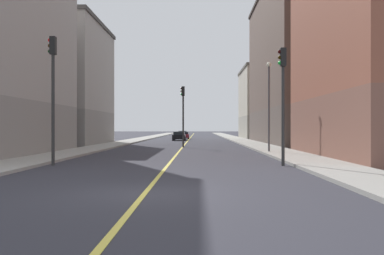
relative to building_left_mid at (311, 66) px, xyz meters
name	(u,v)px	position (x,y,z in m)	size (l,w,h in m)	color
ground_plane	(145,194)	(-14.92, -38.76, -9.24)	(400.00, 400.00, 0.00)	#31313A
sidewalk_left	(241,140)	(-7.28, 10.24, -9.16)	(2.99, 168.00, 0.15)	#9E9B93
sidewalk_right	(134,140)	(-22.56, 10.24, -9.16)	(2.99, 168.00, 0.15)	#9E9B93
lane_center_stripe	(188,141)	(-14.92, 10.24, -9.23)	(0.16, 154.00, 0.01)	#E5D14C
building_left_mid	(311,66)	(0.00, 0.00, 0.00)	(11.86, 26.27, 18.46)	brown
building_left_far	(276,104)	(0.00, 23.21, -3.19)	(11.86, 15.12, 12.07)	#9D9688
building_right_midblock	(50,84)	(-29.84, -3.92, -2.50)	(11.86, 14.32, 13.44)	gray
traffic_light_left_near	(283,89)	(-9.19, -29.67, -5.44)	(0.40, 0.32, 5.85)	#2D2D2D
traffic_light_right_near	(53,83)	(-20.68, -29.67, -5.09)	(0.40, 0.32, 6.46)	#2D2D2D
traffic_light_median_far	(183,108)	(-14.87, -9.94, -5.45)	(0.40, 0.32, 5.84)	#2D2D2D
street_lamp_left_near	(269,97)	(-8.17, -19.32, -5.05)	(0.36, 0.36, 6.59)	#4C4C51
car_black	(179,136)	(-16.22, 12.05, -8.59)	(1.89, 4.61, 1.30)	black
car_teal	(182,134)	(-16.42, 30.02, -8.62)	(1.90, 4.26, 1.26)	#196670
car_maroon	(183,135)	(-15.93, 20.46, -8.64)	(2.01, 4.39, 1.19)	maroon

